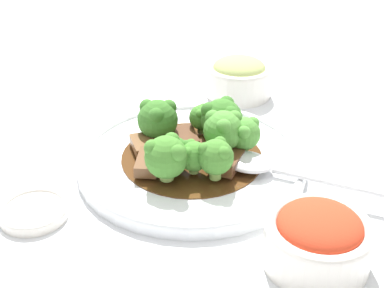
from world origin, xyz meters
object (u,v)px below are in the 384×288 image
(sauce_dish, at_px, (34,211))
(broccoli_floret_8, at_px, (166,156))
(broccoli_floret_0, at_px, (204,117))
(broccoli_floret_7, at_px, (158,119))
(beef_strip_4, at_px, (181,137))
(broccoli_floret_5, at_px, (216,156))
(broccoli_floret_3, at_px, (194,156))
(side_bowl_appetizer, at_px, (239,77))
(beef_strip_3, at_px, (183,152))
(main_plate, at_px, (192,160))
(beef_strip_2, at_px, (145,145))
(side_bowl_kimchi, at_px, (318,238))
(beef_strip_1, at_px, (148,162))
(broccoli_floret_2, at_px, (222,119))
(broccoli_floret_6, at_px, (174,150))
(beef_strip_0, at_px, (226,161))
(broccoli_floret_1, at_px, (244,133))
(serving_spoon, at_px, (263,166))
(broccoli_floret_4, at_px, (223,130))

(sauce_dish, bearing_deg, broccoli_floret_8, 30.34)
(broccoli_floret_0, relative_size, broccoli_floret_7, 0.74)
(beef_strip_4, relative_size, broccoli_floret_5, 1.21)
(broccoli_floret_3, xyz_separation_m, side_bowl_appetizer, (0.01, 0.27, -0.01))
(beef_strip_3, height_order, broccoli_floret_3, broccoli_floret_3)
(main_plate, bearing_deg, broccoli_floret_7, 150.58)
(beef_strip_2, distance_m, side_bowl_kimchi, 0.26)
(beef_strip_4, xyz_separation_m, broccoli_floret_0, (0.02, 0.03, 0.02))
(side_bowl_kimchi, bearing_deg, beef_strip_1, 153.33)
(broccoli_floret_2, height_order, broccoli_floret_6, broccoli_floret_2)
(beef_strip_2, bearing_deg, broccoli_floret_0, 43.53)
(broccoli_floret_3, height_order, broccoli_floret_5, broccoli_floret_5)
(beef_strip_0, height_order, broccoli_floret_6, broccoli_floret_6)
(broccoli_floret_6, bearing_deg, side_bowl_kimchi, -32.54)
(broccoli_floret_0, height_order, broccoli_floret_5, broccoli_floret_5)
(beef_strip_1, height_order, beef_strip_2, beef_strip_1)
(beef_strip_1, distance_m, beef_strip_4, 0.08)
(broccoli_floret_2, distance_m, sauce_dish, 0.26)
(broccoli_floret_0, xyz_separation_m, broccoli_floret_1, (0.06, -0.04, 0.01))
(side_bowl_kimchi, bearing_deg, beef_strip_2, 147.23)
(beef_strip_3, distance_m, sauce_dish, 0.19)
(broccoli_floret_3, bearing_deg, beef_strip_2, 152.78)
(beef_strip_3, relative_size, sauce_dish, 0.93)
(broccoli_floret_1, xyz_separation_m, side_bowl_kimchi, (0.10, -0.16, -0.02))
(broccoli_floret_6, bearing_deg, serving_spoon, 8.69)
(broccoli_floret_6, bearing_deg, broccoli_floret_4, 39.03)
(side_bowl_kimchi, bearing_deg, side_bowl_appetizer, 109.80)
(main_plate, distance_m, broccoli_floret_7, 0.07)
(beef_strip_1, xyz_separation_m, broccoli_floret_4, (0.08, 0.05, 0.03))
(broccoli_floret_7, bearing_deg, broccoli_floret_1, -6.30)
(beef_strip_3, height_order, side_bowl_kimchi, side_bowl_kimchi)
(serving_spoon, distance_m, side_bowl_appetizer, 0.25)
(beef_strip_4, relative_size, broccoli_floret_4, 1.03)
(side_bowl_kimchi, relative_size, side_bowl_appetizer, 1.01)
(beef_strip_2, height_order, broccoli_floret_3, broccoli_floret_3)
(main_plate, distance_m, beef_strip_1, 0.06)
(broccoli_floret_6, xyz_separation_m, side_bowl_kimchi, (0.17, -0.11, -0.01))
(broccoli_floret_2, bearing_deg, beef_strip_0, -74.82)
(broccoli_floret_8, height_order, serving_spoon, broccoli_floret_8)
(broccoli_floret_4, bearing_deg, broccoli_floret_8, -128.24)
(beef_strip_4, relative_size, broccoli_floret_1, 1.23)
(side_bowl_kimchi, bearing_deg, main_plate, 137.88)
(beef_strip_2, xyz_separation_m, broccoli_floret_1, (0.12, 0.02, 0.02))
(broccoli_floret_2, bearing_deg, beef_strip_3, -130.99)
(beef_strip_2, relative_size, serving_spoon, 0.23)
(main_plate, height_order, broccoli_floret_2, broccoli_floret_2)
(broccoli_floret_2, bearing_deg, serving_spoon, -44.07)
(sauce_dish, bearing_deg, broccoli_floret_7, 60.06)
(broccoli_floret_2, height_order, sauce_dish, broccoli_floret_2)
(broccoli_floret_5, height_order, broccoli_floret_8, broccoli_floret_8)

